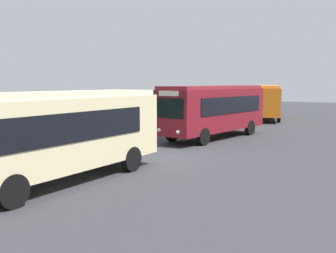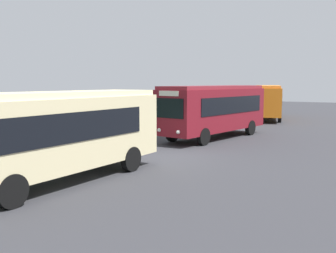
% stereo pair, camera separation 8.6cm
% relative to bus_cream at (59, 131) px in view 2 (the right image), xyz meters
% --- Properties ---
extents(ground_plane, '(114.59, 114.59, 0.00)m').
position_rel_bus_cream_xyz_m(ground_plane, '(5.96, -0.98, -1.86)').
color(ground_plane, '#38383D').
extents(bus_cream, '(9.08, 2.94, 3.23)m').
position_rel_bus_cream_xyz_m(bus_cream, '(0.00, 0.00, 0.00)').
color(bus_cream, beige).
rests_on(bus_cream, ground_plane).
extents(bus_maroon, '(9.40, 4.13, 3.33)m').
position_rel_bus_cream_xyz_m(bus_maroon, '(12.93, -0.69, 0.05)').
color(bus_maroon, maroon).
rests_on(bus_maroon, ground_plane).
extents(bus_orange, '(10.33, 4.84, 3.23)m').
position_rel_bus_cream_xyz_m(bus_orange, '(27.55, -0.35, 0.01)').
color(bus_orange, orange).
rests_on(bus_orange, ground_plane).
extents(person_right, '(0.39, 0.45, 1.91)m').
position_rel_bus_cream_xyz_m(person_right, '(2.74, 1.92, -0.83)').
color(person_right, '#334C8C').
rests_on(person_right, ground_plane).
extents(hedge_row, '(69.30, 1.58, 2.38)m').
position_rel_bus_cream_xyz_m(hedge_row, '(5.96, 9.56, -0.67)').
color(hedge_row, '#1D581F').
rests_on(hedge_row, ground_plane).
extents(traffic_cone, '(0.36, 0.36, 0.60)m').
position_rel_bus_cream_xyz_m(traffic_cone, '(7.58, 4.21, -1.56)').
color(traffic_cone, orange).
rests_on(traffic_cone, ground_plane).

